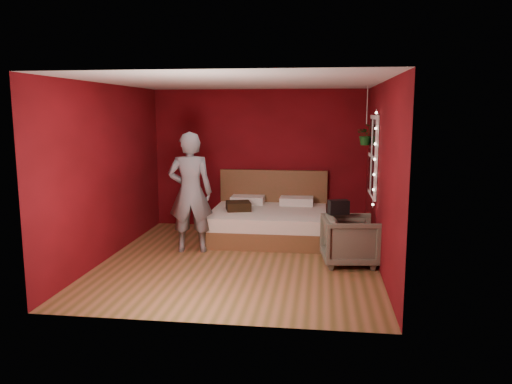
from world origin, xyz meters
The scene contains 10 objects.
floor centered at (0.00, 0.00, 0.00)m, with size 4.50×4.50×0.00m, color #975F3C.
room_walls centered at (0.00, 0.00, 1.68)m, with size 4.04×4.54×2.62m.
window centered at (1.97, 0.90, 1.50)m, with size 0.05×0.97×1.27m.
fairy_lights centered at (1.94, 0.37, 1.50)m, with size 0.04×0.04×1.45m.
bed centered at (0.28, 1.44, 0.29)m, with size 2.01×1.71×1.11m.
person centered at (-0.85, 0.41, 0.94)m, with size 0.69×0.45×1.89m, color slate.
armchair centered at (1.60, 0.04, 0.35)m, with size 0.75×0.78×0.71m, color #676251.
handbag centered at (1.43, 0.18, 0.81)m, with size 0.29×0.15×0.21m, color black.
throw_pillow centered at (-0.24, 1.29, 0.57)m, with size 0.41×0.41×0.14m, color black.
hanging_plant centered at (1.88, 1.25, 1.82)m, with size 0.32×0.29×0.95m.
Camera 1 is at (1.17, -7.07, 2.20)m, focal length 35.00 mm.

